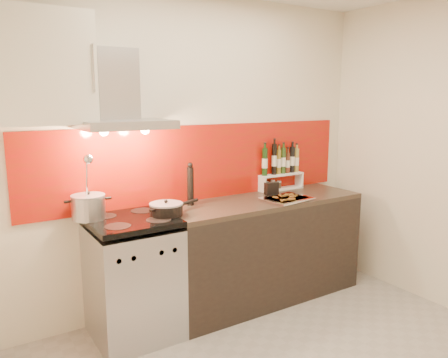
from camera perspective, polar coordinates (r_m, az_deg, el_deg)
back_wall at (r=3.70m, az=-3.73°, el=3.36°), size 3.40×0.02×2.60m
backsplash at (r=3.73m, az=-2.95°, el=2.18°), size 3.00×0.02×0.64m
range_stove at (r=3.38m, az=-11.72°, el=-12.71°), size 0.60×0.60×0.91m
counter at (r=3.92m, az=5.07°, el=-9.03°), size 1.80×0.60×0.90m
range_hood at (r=3.24m, az=-13.50°, el=9.92°), size 0.62×0.50×0.61m
upper_cabinet at (r=3.10m, az=-23.50°, el=13.18°), size 0.70×0.35×0.72m
stock_pot at (r=3.26m, az=-17.28°, el=-3.49°), size 0.24×0.24×0.21m
saute_pan at (r=3.26m, az=-7.46°, el=-3.87°), size 0.46×0.27×0.11m
utensil_jar at (r=3.20m, az=-17.43°, el=-2.89°), size 0.10×0.15×0.49m
pepper_mill at (r=3.54m, az=-4.42°, el=-0.74°), size 0.06×0.06×0.35m
step_shelf at (r=4.17m, az=7.44°, el=1.25°), size 0.47×0.13×0.44m
caddy_box at (r=3.95m, az=6.22°, el=-1.22°), size 0.13×0.06×0.11m
baking_tray at (r=3.77m, az=8.18°, el=-2.53°), size 0.43×0.36×0.03m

